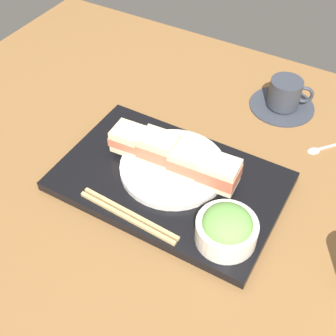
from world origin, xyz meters
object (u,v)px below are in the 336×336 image
at_px(sandwich_inner_far, 188,161).
at_px(sandwich_farmost, 219,173).
at_px(salad_bowl, 227,228).
at_px(sandwich_inner_near, 159,148).
at_px(chopsticks_pair, 128,215).
at_px(sandwich_plate, 173,167).
at_px(coffee_cup, 284,97).
at_px(teaspoon, 321,148).
at_px(sandwich_nearmost, 131,140).

distance_m(sandwich_inner_far, sandwich_farmost, 0.06).
bearing_deg(sandwich_farmost, salad_bowl, -57.88).
distance_m(sandwich_inner_near, chopsticks_pair, 0.15).
bearing_deg(chopsticks_pair, sandwich_plate, 84.87).
relative_size(salad_bowl, chopsticks_pair, 0.51).
xyz_separation_m(sandwich_inner_near, sandwich_farmost, (0.13, 0.00, -0.00)).
bearing_deg(sandwich_inner_near, sandwich_farmost, 0.71).
xyz_separation_m(sandwich_inner_near, coffee_cup, (0.14, 0.32, -0.03)).
distance_m(sandwich_inner_far, coffee_cup, 0.33).
xyz_separation_m(sandwich_plate, chopsticks_pair, (-0.01, -0.14, -0.00)).
relative_size(coffee_cup, teaspoon, 1.67).
distance_m(salad_bowl, coffee_cup, 0.42).
distance_m(sandwich_nearmost, salad_bowl, 0.27).
xyz_separation_m(coffee_cup, teaspoon, (0.12, -0.10, -0.03)).
height_order(sandwich_inner_near, salad_bowl, sandwich_inner_near).
relative_size(sandwich_plate, sandwich_inner_near, 2.74).
relative_size(sandwich_plate, chopsticks_pair, 1.01).
relative_size(sandwich_inner_near, teaspoon, 0.85).
relative_size(sandwich_nearmost, salad_bowl, 0.74).
bearing_deg(coffee_cup, salad_bowl, -84.08).
distance_m(sandwich_plate, salad_bowl, 0.19).
bearing_deg(chopsticks_pair, salad_bowl, 14.22).
xyz_separation_m(sandwich_inner_near, teaspoon, (0.26, 0.22, -0.06)).
distance_m(chopsticks_pair, teaspoon, 0.44).
distance_m(sandwich_nearmost, sandwich_farmost, 0.19).
xyz_separation_m(sandwich_inner_near, chopsticks_pair, (0.02, -0.14, -0.04)).
xyz_separation_m(sandwich_inner_far, coffee_cup, (0.08, 0.32, -0.03)).
bearing_deg(sandwich_plate, sandwich_inner_near, -179.29).
distance_m(sandwich_plate, sandwich_inner_near, 0.05).
xyz_separation_m(sandwich_plate, sandwich_inner_far, (0.03, 0.00, 0.03)).
distance_m(salad_bowl, teaspoon, 0.33).
bearing_deg(chopsticks_pair, sandwich_nearmost, 120.63).
distance_m(sandwich_plate, teaspoon, 0.32).
distance_m(sandwich_plate, sandwich_nearmost, 0.10).
bearing_deg(salad_bowl, sandwich_plate, 148.17).
relative_size(chopsticks_pair, teaspoon, 2.30).
height_order(sandwich_plate, sandwich_nearmost, sandwich_nearmost).
height_order(sandwich_nearmost, sandwich_farmost, sandwich_farmost).
xyz_separation_m(sandwich_nearmost, sandwich_inner_near, (0.06, 0.00, 0.01)).
distance_m(sandwich_plate, sandwich_inner_far, 0.05).
relative_size(sandwich_inner_far, sandwich_farmost, 1.02).
distance_m(sandwich_nearmost, chopsticks_pair, 0.16).
height_order(sandwich_farmost, coffee_cup, sandwich_farmost).
relative_size(sandwich_nearmost, teaspoon, 0.88).
distance_m(sandwich_plate, coffee_cup, 0.34).
relative_size(sandwich_nearmost, sandwich_inner_far, 1.01).
xyz_separation_m(sandwich_plate, sandwich_nearmost, (-0.09, -0.00, 0.03)).
bearing_deg(coffee_cup, sandwich_inner_near, -114.47).
xyz_separation_m(sandwich_plate, salad_bowl, (0.16, -0.10, 0.02)).
height_order(sandwich_inner_far, teaspoon, sandwich_inner_far).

